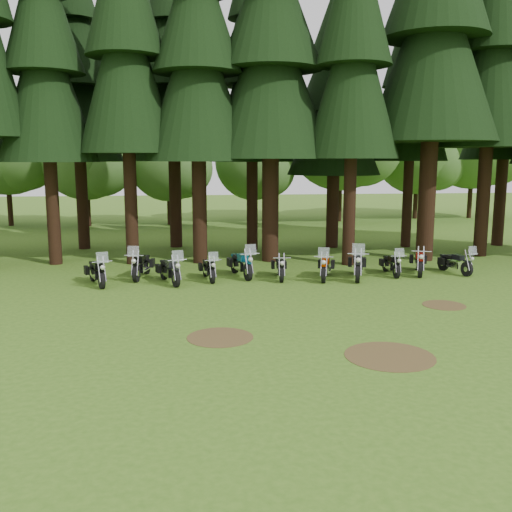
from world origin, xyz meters
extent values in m
plane|color=#396319|center=(0.00, 0.00, 0.00)|extent=(120.00, 120.00, 0.00)
cylinder|color=black|center=(-9.78, 9.82, 2.76)|extent=(0.58, 0.58, 5.53)
cone|color=black|center=(-9.78, 9.82, 8.06)|extent=(4.32, 4.32, 6.91)
cone|color=black|center=(-9.78, 9.82, 11.32)|extent=(3.46, 3.46, 5.83)
cylinder|color=black|center=(-6.29, 9.51, 2.99)|extent=(0.58, 0.58, 5.99)
cone|color=black|center=(-6.29, 9.51, 8.73)|extent=(4.32, 4.32, 7.49)
cylinder|color=black|center=(-3.21, 9.40, 2.78)|extent=(0.66, 0.66, 5.57)
cone|color=black|center=(-3.21, 9.40, 8.12)|extent=(4.95, 4.95, 6.96)
cone|color=black|center=(-3.21, 9.40, 11.40)|extent=(3.96, 3.96, 5.87)
cylinder|color=black|center=(0.07, 9.44, 2.85)|extent=(0.77, 0.77, 5.70)
cone|color=black|center=(0.07, 9.44, 8.31)|extent=(5.81, 5.81, 7.12)
cylinder|color=black|center=(3.43, 8.02, 2.85)|extent=(0.55, 0.55, 5.71)
cone|color=black|center=(3.43, 8.02, 8.32)|extent=(4.15, 4.15, 7.14)
cylinder|color=black|center=(7.37, 8.76, 3.31)|extent=(0.80, 0.80, 6.62)
cone|color=black|center=(7.37, 8.76, 9.65)|extent=(5.98, 5.98, 8.27)
cylinder|color=black|center=(10.62, 9.61, 3.17)|extent=(0.64, 0.64, 6.35)
cone|color=black|center=(10.62, 9.61, 9.26)|extent=(4.79, 4.79, 7.93)
cylinder|color=black|center=(-9.26, 14.35, 2.76)|extent=(0.60, 0.60, 5.53)
cone|color=black|center=(-9.26, 14.35, 8.06)|extent=(4.52, 4.52, 6.91)
cone|color=black|center=(-9.26, 14.35, 11.32)|extent=(3.62, 3.62, 5.83)
cylinder|color=black|center=(-4.38, 14.40, 2.78)|extent=(0.65, 0.65, 5.55)
cone|color=black|center=(-4.38, 14.40, 8.10)|extent=(4.85, 4.85, 6.94)
cone|color=black|center=(-4.38, 14.40, 11.38)|extent=(3.88, 3.88, 5.86)
cylinder|color=black|center=(-0.37, 12.94, 2.76)|extent=(0.58, 0.58, 5.52)
cone|color=black|center=(-0.37, 12.94, 8.05)|extent=(4.35, 4.35, 6.90)
cone|color=black|center=(-0.37, 12.94, 11.31)|extent=(3.48, 3.48, 5.83)
cylinder|color=black|center=(4.04, 13.25, 2.35)|extent=(0.66, 0.66, 4.70)
cone|color=black|center=(4.04, 13.25, 6.85)|extent=(4.94, 4.94, 5.87)
cone|color=black|center=(4.04, 13.25, 9.62)|extent=(3.95, 3.95, 4.96)
cone|color=black|center=(4.04, 13.25, 11.82)|extent=(2.77, 2.77, 3.91)
cylinder|color=black|center=(8.07, 12.86, 2.78)|extent=(0.53, 0.53, 5.56)
cone|color=black|center=(8.07, 12.86, 8.11)|extent=(3.94, 3.94, 6.95)
cone|color=black|center=(8.07, 12.86, 11.40)|extent=(3.15, 3.15, 5.87)
cylinder|color=black|center=(13.36, 12.79, 2.82)|extent=(0.61, 0.61, 5.65)
cone|color=black|center=(13.36, 12.79, 8.24)|extent=(4.59, 4.59, 7.06)
cone|color=black|center=(13.36, 12.79, 11.57)|extent=(3.67, 3.67, 5.96)
cylinder|color=black|center=(-16.34, 26.00, 1.65)|extent=(0.36, 0.36, 3.29)
sphere|color=#3B6428|center=(-16.34, 26.00, 6.04)|extent=(7.69, 7.69, 7.69)
sphere|color=#3B6428|center=(-15.02, 25.12, 5.27)|extent=(5.49, 5.49, 5.49)
cylinder|color=black|center=(-10.73, 24.98, 1.40)|extent=(0.36, 0.36, 2.80)
sphere|color=#3B6428|center=(-10.73, 24.98, 5.13)|extent=(6.53, 6.53, 6.53)
sphere|color=#3B6428|center=(-9.61, 24.23, 4.48)|extent=(4.67, 4.67, 4.67)
cylinder|color=black|center=(-4.99, 25.31, 1.27)|extent=(0.36, 0.36, 2.55)
sphere|color=#3B6428|center=(-4.99, 25.31, 4.67)|extent=(5.95, 5.95, 5.95)
sphere|color=#3B6428|center=(-3.97, 24.63, 4.08)|extent=(4.25, 4.25, 4.25)
cylinder|color=black|center=(1.32, 26.50, 1.23)|extent=(0.36, 0.36, 2.47)
sphere|color=#3B6428|center=(1.32, 26.50, 4.53)|extent=(5.76, 5.76, 5.76)
sphere|color=#3B6428|center=(2.30, 25.84, 3.95)|extent=(4.12, 4.12, 4.12)
cylinder|color=black|center=(7.92, 25.96, 1.76)|extent=(0.36, 0.36, 3.52)
sphere|color=#3B6428|center=(7.92, 25.96, 6.45)|extent=(8.21, 8.21, 8.21)
sphere|color=#3B6428|center=(9.33, 25.02, 5.63)|extent=(5.87, 5.87, 5.87)
cylinder|color=black|center=(14.54, 27.22, 1.47)|extent=(0.36, 0.36, 2.94)
sphere|color=#3B6428|center=(14.54, 27.22, 5.39)|extent=(6.86, 6.86, 6.86)
sphere|color=#3B6428|center=(15.72, 26.43, 4.70)|extent=(4.90, 4.90, 4.90)
cylinder|color=black|center=(19.09, 27.08, 1.76)|extent=(0.36, 0.36, 3.52)
sphere|color=#3B6428|center=(19.09, 27.08, 6.45)|extent=(8.20, 8.20, 8.20)
sphere|color=#3B6428|center=(20.49, 26.14, 5.62)|extent=(5.86, 5.86, 5.86)
cylinder|color=#4C3D1E|center=(-3.00, -2.00, 0.01)|extent=(1.80, 1.80, 0.01)
cylinder|color=#4C3D1E|center=(4.50, 0.50, 0.01)|extent=(1.40, 1.40, 0.01)
cylinder|color=#4C3D1E|center=(1.00, -4.00, 0.01)|extent=(2.20, 2.20, 0.01)
cylinder|color=black|center=(-6.98, 4.36, 0.33)|extent=(0.36, 0.67, 0.66)
cylinder|color=black|center=(-7.52, 5.82, 0.33)|extent=(0.36, 0.67, 0.66)
cube|color=silver|center=(-7.27, 5.14, 0.42)|extent=(0.51, 0.76, 0.34)
cube|color=black|center=(-7.19, 4.92, 0.78)|extent=(0.47, 0.62, 0.24)
cube|color=black|center=(-7.35, 5.36, 0.74)|extent=(0.47, 0.62, 0.12)
cube|color=silver|center=(-6.87, 4.08, 1.22)|extent=(0.44, 0.27, 0.40)
cylinder|color=black|center=(-5.80, 5.39, 0.34)|extent=(0.27, 0.70, 0.69)
cylinder|color=black|center=(-5.50, 6.97, 0.34)|extent=(0.27, 0.70, 0.69)
cube|color=silver|center=(-5.64, 6.23, 0.44)|extent=(0.42, 0.77, 0.35)
cube|color=black|center=(-5.69, 5.99, 0.81)|extent=(0.41, 0.62, 0.25)
cube|color=black|center=(-5.60, 6.46, 0.77)|extent=(0.41, 0.62, 0.12)
cube|color=silver|center=(-5.86, 5.08, 1.27)|extent=(0.45, 0.21, 0.41)
cylinder|color=black|center=(-4.26, 4.30, 0.34)|extent=(0.35, 0.68, 0.67)
cylinder|color=black|center=(-4.76, 5.79, 0.34)|extent=(0.35, 0.68, 0.67)
cube|color=silver|center=(-4.53, 5.09, 0.43)|extent=(0.49, 0.76, 0.35)
cube|color=black|center=(-4.45, 4.87, 0.79)|extent=(0.47, 0.63, 0.24)
cube|color=black|center=(-4.60, 5.31, 0.75)|extent=(0.47, 0.63, 0.12)
cube|color=silver|center=(-4.16, 4.01, 1.24)|extent=(0.44, 0.26, 0.40)
cylinder|color=black|center=(-2.88, 4.78, 0.30)|extent=(0.21, 0.61, 0.59)
cylinder|color=black|center=(-3.09, 6.16, 0.30)|extent=(0.21, 0.61, 0.59)
cube|color=silver|center=(-2.99, 5.51, 0.38)|extent=(0.34, 0.66, 0.31)
cube|color=black|center=(-2.96, 5.31, 0.70)|extent=(0.34, 0.53, 0.22)
cube|color=black|center=(-3.02, 5.72, 0.67)|extent=(0.34, 0.53, 0.11)
cube|color=silver|center=(-2.84, 4.51, 1.10)|extent=(0.39, 0.17, 0.36)
cylinder|color=black|center=(-1.46, 5.12, 0.35)|extent=(0.31, 0.71, 0.70)
cylinder|color=black|center=(-1.85, 6.71, 0.35)|extent=(0.31, 0.71, 0.70)
cube|color=silver|center=(-1.67, 5.97, 0.44)|extent=(0.46, 0.79, 0.36)
cube|color=navy|center=(-1.61, 5.73, 0.82)|extent=(0.44, 0.64, 0.25)
cube|color=black|center=(-1.72, 6.20, 0.78)|extent=(0.44, 0.64, 0.13)
cube|color=silver|center=(-1.38, 4.82, 1.29)|extent=(0.46, 0.23, 0.42)
cylinder|color=black|center=(-0.20, 4.65, 0.31)|extent=(0.19, 0.64, 0.63)
cylinder|color=black|center=(-0.08, 6.11, 0.31)|extent=(0.19, 0.64, 0.63)
cube|color=silver|center=(-0.13, 5.43, 0.40)|extent=(0.32, 0.68, 0.32)
cube|color=black|center=(-0.15, 5.21, 0.74)|extent=(0.33, 0.54, 0.23)
cube|color=black|center=(-0.12, 5.64, 0.70)|extent=(0.33, 0.54, 0.11)
cylinder|color=black|center=(1.41, 4.36, 0.33)|extent=(0.34, 0.68, 0.67)
cylinder|color=black|center=(1.89, 5.85, 0.33)|extent=(0.34, 0.68, 0.67)
cube|color=silver|center=(1.67, 5.15, 0.42)|extent=(0.49, 0.76, 0.34)
cube|color=#A02B00|center=(1.59, 4.93, 0.79)|extent=(0.46, 0.62, 0.24)
cube|color=black|center=(1.74, 5.38, 0.75)|extent=(0.46, 0.62, 0.12)
cube|color=silver|center=(1.31, 4.07, 1.23)|extent=(0.44, 0.25, 0.40)
cylinder|color=black|center=(2.71, 4.21, 0.37)|extent=(0.36, 0.75, 0.74)
cylinder|color=black|center=(3.19, 5.87, 0.37)|extent=(0.36, 0.75, 0.74)
cube|color=silver|center=(2.96, 5.09, 0.47)|extent=(0.52, 0.84, 0.38)
cube|color=black|center=(2.89, 4.85, 0.87)|extent=(0.49, 0.68, 0.27)
cube|color=black|center=(3.04, 5.34, 0.83)|extent=(0.49, 0.68, 0.13)
cube|color=silver|center=(2.62, 3.88, 1.37)|extent=(0.49, 0.27, 0.44)
cylinder|color=black|center=(4.52, 4.84, 0.30)|extent=(0.14, 0.59, 0.59)
cylinder|color=black|center=(4.56, 6.23, 0.30)|extent=(0.14, 0.59, 0.59)
cube|color=silver|center=(4.54, 5.58, 0.38)|extent=(0.27, 0.63, 0.30)
cube|color=black|center=(4.54, 5.37, 0.70)|extent=(0.28, 0.50, 0.21)
cube|color=black|center=(4.55, 5.79, 0.66)|extent=(0.28, 0.50, 0.11)
cube|color=silver|center=(4.51, 4.57, 1.09)|extent=(0.38, 0.12, 0.35)
cylinder|color=black|center=(5.52, 4.86, 0.35)|extent=(0.37, 0.71, 0.70)
cylinder|color=black|center=(6.06, 6.41, 0.35)|extent=(0.37, 0.71, 0.70)
cube|color=silver|center=(5.80, 5.69, 0.44)|extent=(0.52, 0.80, 0.36)
cube|color=maroon|center=(5.72, 5.46, 0.83)|extent=(0.49, 0.65, 0.25)
cube|color=black|center=(5.88, 5.92, 0.78)|extent=(0.49, 0.65, 0.13)
cylinder|color=black|center=(7.51, 4.85, 0.30)|extent=(0.28, 0.61, 0.60)
cylinder|color=black|center=(7.13, 6.21, 0.30)|extent=(0.28, 0.61, 0.60)
cube|color=silver|center=(7.30, 5.57, 0.38)|extent=(0.42, 0.68, 0.31)
cube|color=black|center=(7.36, 5.37, 0.71)|extent=(0.40, 0.55, 0.22)
cube|color=black|center=(7.25, 5.77, 0.67)|extent=(0.40, 0.55, 0.11)
cube|color=silver|center=(7.58, 4.59, 1.11)|extent=(0.40, 0.21, 0.36)
camera|label=1|loc=(-3.86, -16.73, 4.73)|focal=40.00mm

